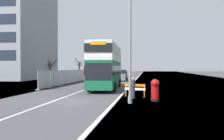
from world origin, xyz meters
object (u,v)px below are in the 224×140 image
at_px(car_oncoming_near, 122,76).
at_px(car_receding_mid, 101,74).
at_px(lamppost_foreground, 130,40).
at_px(pedestrian_at_kerb, 133,88).
at_px(roadworks_barrier, 135,89).
at_px(double_decker_bus, 106,66).
at_px(red_pillar_postbox, 155,89).

height_order(car_oncoming_near, car_receding_mid, car_receding_mid).
height_order(lamppost_foreground, car_receding_mid, lamppost_foreground).
bearing_deg(pedestrian_at_kerb, roadworks_barrier, 84.62).
distance_m(double_decker_bus, car_receding_mid, 23.50).
relative_size(car_oncoming_near, car_receding_mid, 0.99).
distance_m(double_decker_bus, lamppost_foreground, 11.42).
xyz_separation_m(double_decker_bus, roadworks_barrier, (3.64, -7.12, -1.98)).
bearing_deg(car_oncoming_near, lamppost_foreground, -82.80).
bearing_deg(car_receding_mid, roadworks_barrier, -73.97).
relative_size(red_pillar_postbox, pedestrian_at_kerb, 0.97).
height_order(double_decker_bus, lamppost_foreground, lamppost_foreground).
bearing_deg(roadworks_barrier, car_oncoming_near, 98.67).
bearing_deg(car_receding_mid, double_decker_bus, -77.72).
xyz_separation_m(lamppost_foreground, red_pillar_postbox, (1.72, 1.33, -3.47)).
bearing_deg(pedestrian_at_kerb, red_pillar_postbox, -37.59).
xyz_separation_m(roadworks_barrier, pedestrian_at_kerb, (-0.10, -1.02, 0.15)).
bearing_deg(car_receding_mid, red_pillar_postbox, -72.50).
relative_size(car_oncoming_near, pedestrian_at_kerb, 2.52).
bearing_deg(lamppost_foreground, pedestrian_at_kerb, 88.71).
bearing_deg(pedestrian_at_kerb, car_oncoming_near, 98.09).
height_order(double_decker_bus, pedestrian_at_kerb, double_decker_bus).
bearing_deg(roadworks_barrier, pedestrian_at_kerb, -95.38).
bearing_deg(roadworks_barrier, double_decker_bus, 117.10).
relative_size(double_decker_bus, car_receding_mid, 2.75).
relative_size(double_decker_bus, car_oncoming_near, 2.77).
distance_m(double_decker_bus, pedestrian_at_kerb, 9.06).
distance_m(red_pillar_postbox, car_oncoming_near, 26.15).
xyz_separation_m(car_oncoming_near, pedestrian_at_kerb, (3.46, -24.36, -0.12)).
bearing_deg(lamppost_foreground, car_oncoming_near, 97.20).
height_order(red_pillar_postbox, pedestrian_at_kerb, pedestrian_at_kerb).
bearing_deg(double_decker_bus, car_oncoming_near, 89.71).
bearing_deg(red_pillar_postbox, double_decker_bus, 118.94).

